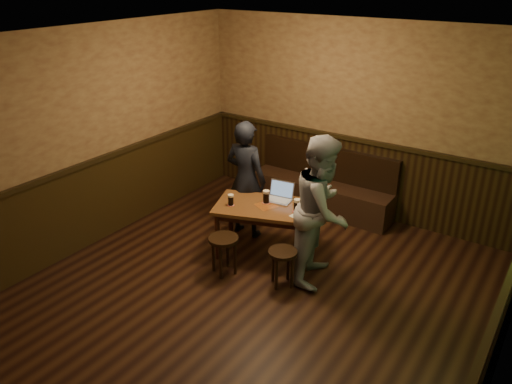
{
  "coord_description": "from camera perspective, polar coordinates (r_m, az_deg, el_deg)",
  "views": [
    {
      "loc": [
        2.63,
        -3.55,
        3.41
      ],
      "look_at": [
        -0.49,
        1.08,
        0.88
      ],
      "focal_mm": 35.0,
      "sensor_mm": 36.0,
      "label": 1
    }
  ],
  "objects": [
    {
      "name": "stool_left",
      "position": [
        5.98,
        -3.71,
        -6.01
      ],
      "size": [
        0.46,
        0.46,
        0.49
      ],
      "rotation": [
        0.0,
        0.0,
        0.34
      ],
      "color": "black",
      "rests_on": "ground"
    },
    {
      "name": "room",
      "position": [
        5.1,
        -0.85,
        -1.32
      ],
      "size": [
        5.04,
        6.04,
        2.84
      ],
      "color": "black",
      "rests_on": "ground"
    },
    {
      "name": "pint_mid",
      "position": [
        6.29,
        1.17,
        -0.54
      ],
      "size": [
        0.11,
        0.11,
        0.17
      ],
      "color": "#A91419",
      "rests_on": "pub_table"
    },
    {
      "name": "bench",
      "position": [
        7.65,
        7.55,
        0.25
      ],
      "size": [
        2.2,
        0.5,
        0.95
      ],
      "color": "black",
      "rests_on": "ground"
    },
    {
      "name": "pint_left",
      "position": [
        6.24,
        -2.9,
        -0.9
      ],
      "size": [
        0.09,
        0.09,
        0.15
      ],
      "color": "#A91419",
      "rests_on": "pub_table"
    },
    {
      "name": "pint_right",
      "position": [
        6.08,
        4.71,
        -1.54
      ],
      "size": [
        0.11,
        0.11,
        0.17
      ],
      "color": "#A91419",
      "rests_on": "pub_table"
    },
    {
      "name": "person_grey",
      "position": [
        5.73,
        7.6,
        -2.02
      ],
      "size": [
        0.83,
        0.97,
        1.77
      ],
      "primitive_type": "imported",
      "rotation": [
        0.0,
        0.0,
        1.77
      ],
      "color": "#96969B",
      "rests_on": "ground"
    },
    {
      "name": "pub_table",
      "position": [
        6.29,
        1.18,
        -2.3
      ],
      "size": [
        1.43,
        1.11,
        0.68
      ],
      "rotation": [
        0.0,
        0.0,
        0.35
      ],
      "color": "#582C19",
      "rests_on": "ground"
    },
    {
      "name": "laptop",
      "position": [
        6.39,
        2.75,
        -0.37
      ],
      "size": [
        0.36,
        0.3,
        0.23
      ],
      "rotation": [
        0.0,
        0.0,
        0.13
      ],
      "color": "silver",
      "rests_on": "pub_table"
    },
    {
      "name": "menu",
      "position": [
        5.99,
        5.01,
        -2.86
      ],
      "size": [
        0.25,
        0.19,
        0.0
      ],
      "primitive_type": "cube",
      "rotation": [
        0.0,
        0.0,
        -0.21
      ],
      "color": "silver",
      "rests_on": "pub_table"
    },
    {
      "name": "person_suit",
      "position": [
        6.68,
        -1.16,
        1.47
      ],
      "size": [
        0.61,
        0.41,
        1.62
      ],
      "primitive_type": "imported",
      "rotation": [
        0.0,
        0.0,
        3.19
      ],
      "color": "black",
      "rests_on": "ground"
    },
    {
      "name": "stool_right",
      "position": [
        5.78,
        3.05,
        -7.5
      ],
      "size": [
        0.34,
        0.34,
        0.46
      ],
      "rotation": [
        0.0,
        0.0,
        -0.01
      ],
      "color": "black",
      "rests_on": "ground"
    }
  ]
}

